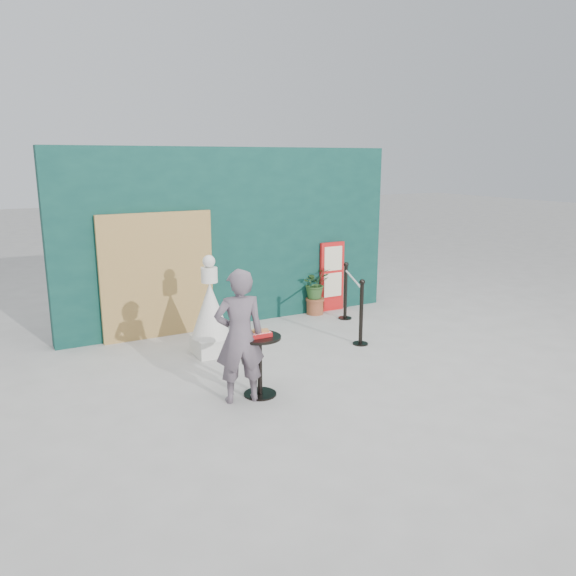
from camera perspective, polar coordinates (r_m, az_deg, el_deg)
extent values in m
plane|color=#ADAAA5|center=(7.37, 4.55, -9.47)|extent=(60.00, 60.00, 0.00)
cube|color=#0B322D|center=(9.68, -5.57, 5.18)|extent=(6.00, 0.30, 3.00)
cube|color=tan|center=(9.12, -13.09, 1.21)|extent=(1.80, 0.08, 2.00)
imported|color=#63555F|center=(6.55, -4.95, -4.92)|extent=(0.65, 0.50, 1.60)
cube|color=red|center=(10.55, 4.47, 1.16)|extent=(0.50, 0.06, 1.30)
cube|color=beige|center=(10.46, 4.61, 3.01)|extent=(0.38, 0.02, 0.45)
cube|color=beige|center=(10.55, 4.56, 0.33)|extent=(0.38, 0.02, 0.45)
cube|color=red|center=(10.64, 4.52, -1.51)|extent=(0.38, 0.02, 0.18)
cube|color=beige|center=(8.36, -7.78, -5.77)|extent=(0.50, 0.50, 0.27)
cone|color=silver|center=(8.21, -7.89, -2.19)|extent=(0.58, 0.58, 0.81)
cylinder|color=white|center=(8.09, -8.00, 1.32)|extent=(0.23, 0.23, 0.22)
sphere|color=white|center=(8.05, -8.05, 2.70)|extent=(0.18, 0.18, 0.18)
cylinder|color=black|center=(6.98, -2.85, -10.69)|extent=(0.40, 0.40, 0.02)
cylinder|color=black|center=(6.84, -2.89, -8.01)|extent=(0.06, 0.06, 0.72)
cylinder|color=black|center=(6.72, -2.92, -5.02)|extent=(0.52, 0.52, 0.03)
cube|color=#B61316|center=(6.70, -2.93, -4.70)|extent=(0.26, 0.19, 0.05)
cube|color=red|center=(6.70, -2.93, -4.47)|extent=(0.24, 0.17, 0.00)
cube|color=gold|center=(6.68, -3.28, -4.38)|extent=(0.15, 0.14, 0.02)
cube|color=#E09852|center=(6.70, -2.47, -4.34)|extent=(0.13, 0.13, 0.02)
cone|color=yellow|center=(6.74, -2.96, -4.07)|extent=(0.06, 0.06, 0.06)
cylinder|color=brown|center=(10.39, 2.76, -1.96)|extent=(0.31, 0.31, 0.26)
cylinder|color=brown|center=(10.35, 2.77, -1.16)|extent=(0.34, 0.34, 0.04)
imported|color=#2A4E21|center=(10.28, 2.79, 0.49)|extent=(0.51, 0.44, 0.57)
cylinder|color=black|center=(8.82, 7.36, -5.62)|extent=(0.24, 0.24, 0.02)
cylinder|color=black|center=(8.68, 7.45, -2.68)|extent=(0.06, 0.06, 0.96)
sphere|color=black|center=(8.56, 7.55, 0.61)|extent=(0.09, 0.09, 0.09)
cylinder|color=black|center=(10.16, 5.80, -3.05)|extent=(0.24, 0.24, 0.02)
cylinder|color=black|center=(10.04, 5.86, -0.47)|extent=(0.06, 0.06, 0.96)
sphere|color=black|center=(9.94, 5.93, 2.39)|extent=(0.09, 0.09, 0.09)
cylinder|color=silver|center=(9.27, 6.66, 0.90)|extent=(0.63, 1.31, 0.03)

